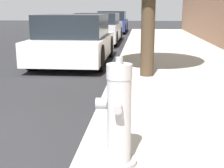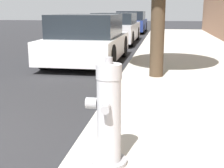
# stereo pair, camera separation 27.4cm
# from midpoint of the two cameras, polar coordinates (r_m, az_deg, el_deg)

# --- Properties ---
(fire_hydrant) EXTENTS (0.36, 0.37, 0.96)m
(fire_hydrant) POSITION_cam_midpoint_polar(r_m,az_deg,el_deg) (2.72, 2.28, -5.95)
(fire_hydrant) COLOR #97979C
(fire_hydrant) RESTS_ON sidewalk_slab
(parked_car_near) EXTENTS (1.88, 3.92, 1.34)m
(parked_car_near) POSITION_cam_midpoint_polar(r_m,az_deg,el_deg) (8.81, -3.58, 8.08)
(parked_car_near) COLOR silver
(parked_car_near) RESTS_ON ground_plane
(parked_car_mid) EXTENTS (1.87, 4.51, 1.32)m
(parked_car_mid) POSITION_cam_midpoint_polar(r_m,az_deg,el_deg) (14.19, 1.25, 10.15)
(parked_car_mid) COLOR #B7B7BC
(parked_car_mid) RESTS_ON ground_plane
(parked_car_far) EXTENTS (1.83, 4.42, 1.37)m
(parked_car_far) POSITION_cam_midpoint_polar(r_m,az_deg,el_deg) (20.73, 3.97, 11.19)
(parked_car_far) COLOR navy
(parked_car_far) RESTS_ON ground_plane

